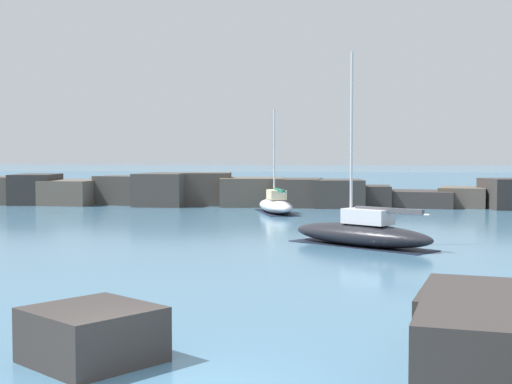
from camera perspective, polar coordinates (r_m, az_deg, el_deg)
open_sea_beyond at (r=115.15m, az=6.21°, el=0.96°), size 400.00×116.00×0.01m
breakwater_jetty at (r=55.27m, az=2.01°, el=-0.07°), size 66.84×6.91×2.55m
foreground_rocks at (r=12.45m, az=8.34°, el=-12.25°), size 19.79×8.01×1.44m
sailboat_moored_0 at (r=30.93m, az=8.45°, el=-3.21°), size 6.75×5.72×8.34m
sailboat_moored_4 at (r=48.51m, az=1.58°, el=-1.01°), size 3.78×7.13×7.04m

